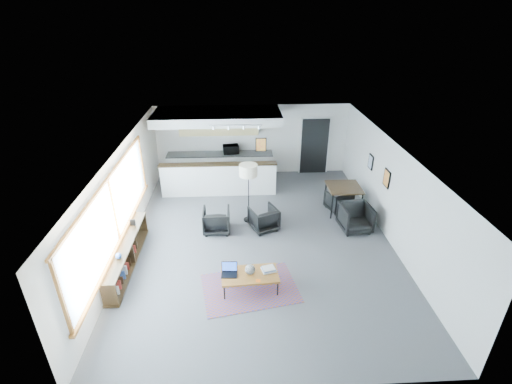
{
  "coord_description": "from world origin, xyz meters",
  "views": [
    {
      "loc": [
        -0.55,
        -8.52,
        5.75
      ],
      "look_at": [
        -0.08,
        0.4,
        1.23
      ],
      "focal_mm": 26.0,
      "sensor_mm": 36.0,
      "label": 1
    }
  ],
  "objects_px": {
    "coffee_table": "(250,275)",
    "armchair_left": "(216,219)",
    "floor_lamp": "(248,172)",
    "dining_table": "(344,189)",
    "book_stack": "(269,269)",
    "dining_chair_far": "(338,201)",
    "dining_chair_near": "(355,219)",
    "ceramic_pot": "(250,269)",
    "armchair_right": "(264,217)",
    "laptop": "(229,270)",
    "microwave": "(231,148)"
  },
  "relations": [
    {
      "from": "coffee_table",
      "to": "armchair_left",
      "type": "relative_size",
      "value": 1.71
    },
    {
      "from": "floor_lamp",
      "to": "dining_table",
      "type": "bearing_deg",
      "value": 7.96
    },
    {
      "from": "coffee_table",
      "to": "book_stack",
      "type": "height_order",
      "value": "book_stack"
    },
    {
      "from": "armchair_left",
      "to": "dining_chair_far",
      "type": "height_order",
      "value": "armchair_left"
    },
    {
      "from": "book_stack",
      "to": "dining_chair_near",
      "type": "height_order",
      "value": "dining_chair_near"
    },
    {
      "from": "ceramic_pot",
      "to": "armchair_left",
      "type": "xyz_separation_m",
      "value": [
        -0.85,
        2.44,
        -0.15
      ]
    },
    {
      "from": "dining_table",
      "to": "armchair_right",
      "type": "bearing_deg",
      "value": -160.3
    },
    {
      "from": "ceramic_pot",
      "to": "dining_chair_near",
      "type": "relative_size",
      "value": 0.31
    },
    {
      "from": "dining_chair_near",
      "to": "laptop",
      "type": "bearing_deg",
      "value": -153.43
    },
    {
      "from": "ceramic_pot",
      "to": "dining_chair_near",
      "type": "xyz_separation_m",
      "value": [
        3.06,
        2.3,
        -0.16
      ]
    },
    {
      "from": "laptop",
      "to": "book_stack",
      "type": "distance_m",
      "value": 0.88
    },
    {
      "from": "floor_lamp",
      "to": "microwave",
      "type": "xyz_separation_m",
      "value": [
        -0.53,
        3.17,
        -0.44
      ]
    },
    {
      "from": "coffee_table",
      "to": "laptop",
      "type": "distance_m",
      "value": 0.47
    },
    {
      "from": "ceramic_pot",
      "to": "microwave",
      "type": "bearing_deg",
      "value": 94.28
    },
    {
      "from": "book_stack",
      "to": "ceramic_pot",
      "type": "bearing_deg",
      "value": -169.03
    },
    {
      "from": "armchair_left",
      "to": "armchair_right",
      "type": "height_order",
      "value": "armchair_left"
    },
    {
      "from": "laptop",
      "to": "armchair_right",
      "type": "distance_m",
      "value": 2.62
    },
    {
      "from": "armchair_left",
      "to": "dining_chair_near",
      "type": "xyz_separation_m",
      "value": [
        3.92,
        -0.14,
        -0.02
      ]
    },
    {
      "from": "armchair_right",
      "to": "dining_table",
      "type": "relative_size",
      "value": 0.74
    },
    {
      "from": "coffee_table",
      "to": "armchair_right",
      "type": "xyz_separation_m",
      "value": [
        0.48,
        2.5,
        -0.01
      ]
    },
    {
      "from": "dining_table",
      "to": "dining_chair_far",
      "type": "relative_size",
      "value": 1.7
    },
    {
      "from": "armchair_right",
      "to": "dining_chair_far",
      "type": "height_order",
      "value": "armchair_right"
    },
    {
      "from": "book_stack",
      "to": "armchair_right",
      "type": "xyz_separation_m",
      "value": [
        0.06,
        2.4,
        -0.09
      ]
    },
    {
      "from": "ceramic_pot",
      "to": "coffee_table",
      "type": "bearing_deg",
      "value": -111.61
    },
    {
      "from": "coffee_table",
      "to": "dining_table",
      "type": "height_order",
      "value": "dining_table"
    },
    {
      "from": "ceramic_pot",
      "to": "dining_table",
      "type": "xyz_separation_m",
      "value": [
        2.98,
        3.38,
        0.24
      ]
    },
    {
      "from": "book_stack",
      "to": "laptop",
      "type": "bearing_deg",
      "value": -177.41
    },
    {
      "from": "microwave",
      "to": "ceramic_pot",
      "type": "bearing_deg",
      "value": -93.95
    },
    {
      "from": "dining_chair_near",
      "to": "armchair_right",
      "type": "bearing_deg",
      "value": 169.79
    },
    {
      "from": "laptop",
      "to": "dining_chair_near",
      "type": "distance_m",
      "value": 4.18
    },
    {
      "from": "coffee_table",
      "to": "dining_chair_far",
      "type": "height_order",
      "value": "dining_chair_far"
    },
    {
      "from": "armchair_left",
      "to": "armchair_right",
      "type": "relative_size",
      "value": 1.03
    },
    {
      "from": "microwave",
      "to": "laptop",
      "type": "bearing_deg",
      "value": -98.23
    },
    {
      "from": "armchair_left",
      "to": "ceramic_pot",
      "type": "bearing_deg",
      "value": 109.06
    },
    {
      "from": "coffee_table",
      "to": "dining_chair_far",
      "type": "bearing_deg",
      "value": 47.25
    },
    {
      "from": "floor_lamp",
      "to": "dining_chair_far",
      "type": "height_order",
      "value": "floor_lamp"
    },
    {
      "from": "ceramic_pot",
      "to": "floor_lamp",
      "type": "relative_size",
      "value": 0.13
    },
    {
      "from": "dining_chair_far",
      "to": "microwave",
      "type": "distance_m",
      "value": 4.36
    },
    {
      "from": "dining_chair_near",
      "to": "dining_chair_far",
      "type": "height_order",
      "value": "dining_chair_near"
    },
    {
      "from": "laptop",
      "to": "floor_lamp",
      "type": "height_order",
      "value": "floor_lamp"
    },
    {
      "from": "ceramic_pot",
      "to": "dining_table",
      "type": "bearing_deg",
      "value": 48.59
    },
    {
      "from": "book_stack",
      "to": "armchair_left",
      "type": "distance_m",
      "value": 2.68
    },
    {
      "from": "book_stack",
      "to": "dining_table",
      "type": "relative_size",
      "value": 0.36
    },
    {
      "from": "dining_chair_far",
      "to": "coffee_table",
      "type": "bearing_deg",
      "value": 30.49
    },
    {
      "from": "book_stack",
      "to": "dining_chair_near",
      "type": "distance_m",
      "value": 3.45
    },
    {
      "from": "floor_lamp",
      "to": "dining_chair_far",
      "type": "relative_size",
      "value": 3.05
    },
    {
      "from": "floor_lamp",
      "to": "book_stack",
      "type": "bearing_deg",
      "value": -83.14
    },
    {
      "from": "laptop",
      "to": "floor_lamp",
      "type": "xyz_separation_m",
      "value": [
        0.53,
        2.93,
        1.07
      ]
    },
    {
      "from": "book_stack",
      "to": "floor_lamp",
      "type": "xyz_separation_m",
      "value": [
        -0.35,
        2.89,
        1.1
      ]
    },
    {
      "from": "microwave",
      "to": "book_stack",
      "type": "bearing_deg",
      "value": -89.98
    }
  ]
}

